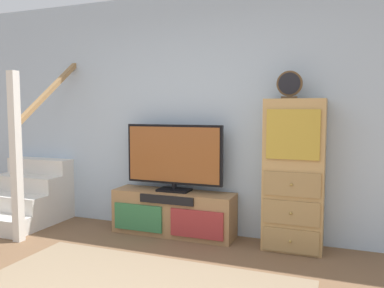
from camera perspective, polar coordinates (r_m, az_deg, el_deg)
back_wall at (r=4.41m, az=2.15°, el=4.42°), size 6.40×0.12×2.70m
media_console at (r=4.43m, az=-2.77°, el=-10.07°), size 1.39×0.38×0.49m
television at (r=4.32m, az=-2.68°, el=-1.76°), size 1.13×0.22×0.74m
side_cabinet at (r=3.99m, az=14.70°, el=-4.45°), size 0.58×0.38×1.50m
desk_clock at (r=3.94m, az=14.10°, el=8.41°), size 0.25×0.08×0.27m
staircase at (r=5.46m, az=-21.76°, el=-6.17°), size 1.00×1.36×2.20m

